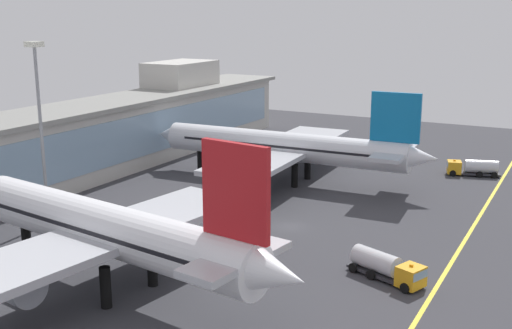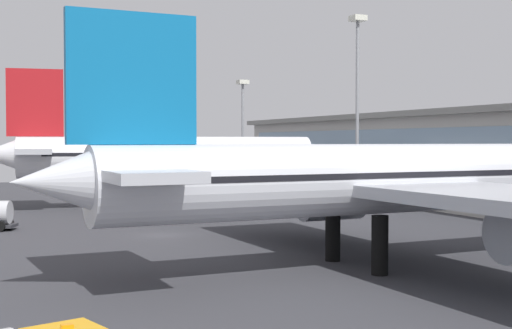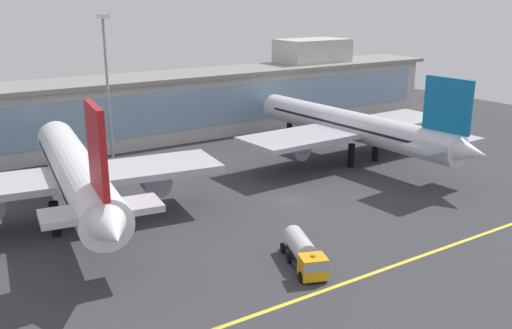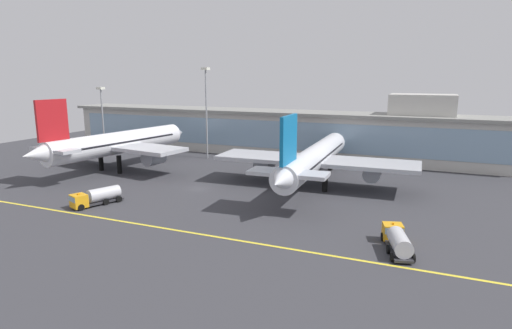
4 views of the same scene
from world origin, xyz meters
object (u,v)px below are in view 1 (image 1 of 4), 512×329
fuel_tanker_truck (388,267)px  baggage_tug_near (471,167)px  airliner_near_right (285,147)px  airliner_near_left (109,231)px  apron_light_mast_centre (39,108)px

fuel_tanker_truck → baggage_tug_near: 50.98m
airliner_near_right → fuel_tanker_truck: 42.60m
airliner_near_right → fuel_tanker_truck: (-32.00, -27.77, -4.43)m
airliner_near_left → baggage_tug_near: bearing=-102.2°
airliner_near_left → fuel_tanker_truck: size_ratio=5.08×
airliner_near_right → apron_light_mast_centre: size_ratio=2.08×
airliner_near_left → fuel_tanker_truck: bearing=-139.3°
airliner_near_right → fuel_tanker_truck: airliner_near_right is taller
baggage_tug_near → apron_light_mast_centre: (-54.77, 46.45, 14.53)m
airliner_near_left → baggage_tug_near: airliner_near_left is taller
airliner_near_left → apron_light_mast_centre: (12.15, 21.72, 9.54)m
fuel_tanker_truck → apron_light_mast_centre: 48.95m
baggage_tug_near → airliner_near_left: bearing=53.4°
fuel_tanker_truck → baggage_tug_near: size_ratio=0.99×
airliner_near_left → baggage_tug_near: (66.92, -24.73, -4.99)m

